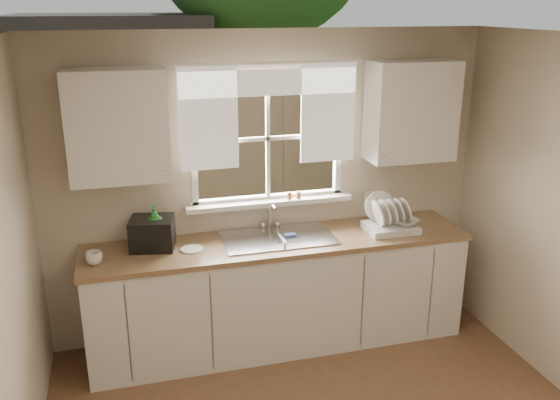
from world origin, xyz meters
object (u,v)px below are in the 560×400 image
object	(u,v)px
soap_bottle_a	(155,227)
black_appliance	(152,233)
cup	(94,258)
dish_rack	(390,221)

from	to	relation	value
soap_bottle_a	black_appliance	xyz separation A→B (m)	(-0.02, -0.00, -0.05)
cup	black_appliance	xyz separation A→B (m)	(0.42, 0.20, 0.07)
cup	black_appliance	distance (m)	0.47
dish_rack	soap_bottle_a	size ratio (longest dim) A/B	1.22
cup	black_appliance	size ratio (longest dim) A/B	0.38
soap_bottle_a	cup	distance (m)	0.51
soap_bottle_a	cup	bearing A→B (deg)	-145.33
soap_bottle_a	black_appliance	bearing A→B (deg)	-166.64
cup	black_appliance	world-z (taller)	black_appliance
soap_bottle_a	black_appliance	distance (m)	0.06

